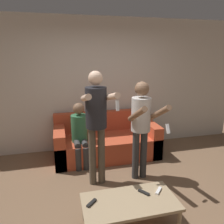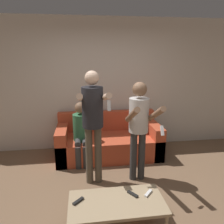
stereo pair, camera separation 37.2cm
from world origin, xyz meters
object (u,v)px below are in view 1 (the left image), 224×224
Objects in this scene: couch at (106,142)px; remote_mid at (159,191)px; coffee_table at (130,203)px; remote_far at (144,192)px; person_seated at (80,132)px; person_standing_right at (141,121)px; remote_near at (92,203)px; person_standing_left at (96,116)px.

remote_mid is (0.25, -1.87, 0.09)m from couch.
remote_far is at bearing 23.59° from coffee_table.
coffee_table is 0.40m from remote_mid.
remote_mid is at bearing 11.31° from coffee_table.
person_seated is at bearing 110.06° from remote_far.
person_standing_right is 1.21m from person_seated.
remote_mid is 0.95× the size of remote_far.
person_standing_right reaches higher than remote_far.
person_seated reaches higher than remote_near.
couch is 1.25m from person_standing_right.
couch is at bearing 70.06° from person_standing_left.
remote_far is at bearing 176.53° from remote_mid.
couch reaches higher than remote_far.
person_seated reaches higher than coffee_table.
remote_far is (0.59, -1.63, -0.25)m from person_seated.
person_standing_right is (0.70, -0.01, -0.12)m from person_standing_left.
couch is 1.83× the size of coffee_table.
couch is 1.26× the size of person_standing_right.
coffee_table is at bearing -168.69° from remote_mid.
remote_mid is 0.19m from remote_far.
person_standing_left is 0.90m from person_seated.
remote_mid is at bearing 1.94° from remote_near.
person_standing_right reaches higher than coffee_table.
remote_mid is at bearing -3.47° from remote_far.
remote_near is at bearing -135.25° from person_standing_right.
person_standing_right is at bearing -70.16° from couch.
person_seated is 8.61× the size of remote_near.
remote_far is at bearing -69.94° from person_seated.
person_standing_left is at bearing -75.95° from person_seated.
person_standing_left reaches higher than person_seated.
remote_far is at bearing -88.15° from couch.
person_seated is at bearing 104.05° from person_standing_left.
remote_far is at bearing -65.28° from person_standing_left.
person_seated is 1.83m from remote_mid.
coffee_table is at bearing -77.27° from person_seated.
remote_near is (-0.93, -0.92, -0.61)m from person_standing_right.
person_seated is 8.44× the size of remote_mid.
person_standing_left is 13.30× the size of remote_near.
person_seated is 1.04× the size of coffee_table.
person_seated reaches higher than remote_far.
person_standing_left is at bearing 179.49° from person_standing_right.
person_standing_left reaches higher than remote_mid.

